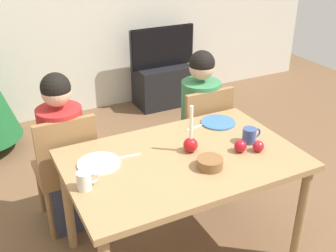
{
  "coord_description": "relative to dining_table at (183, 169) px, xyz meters",
  "views": [
    {
      "loc": [
        -1.04,
        -1.85,
        2.03
      ],
      "look_at": [
        0.0,
        0.2,
        0.87
      ],
      "focal_mm": 44.07,
      "sensor_mm": 36.0,
      "label": 1
    }
  ],
  "objects": [
    {
      "name": "fork_left",
      "position": [
        -0.3,
        0.15,
        0.09
      ],
      "size": [
        0.18,
        0.03,
        0.01
      ],
      "primitive_type": "cube",
      "rotation": [
        0.0,
        0.0,
        -0.08
      ],
      "color": "silver",
      "rests_on": "dining_table"
    },
    {
      "name": "bowl_walnuts",
      "position": [
        0.08,
        -0.17,
        0.11
      ],
      "size": [
        0.15,
        0.15,
        0.06
      ],
      "primitive_type": "cylinder",
      "color": "brown",
      "rests_on": "dining_table"
    },
    {
      "name": "candle_centerpiece",
      "position": [
        0.07,
        0.04,
        0.15
      ],
      "size": [
        0.09,
        0.09,
        0.31
      ],
      "color": "red",
      "rests_on": "dining_table"
    },
    {
      "name": "chair_left",
      "position": [
        -0.58,
        0.61,
        -0.15
      ],
      "size": [
        0.4,
        0.4,
        0.9
      ],
      "color": "olive",
      "rests_on": "ground"
    },
    {
      "name": "plate_left",
      "position": [
        -0.48,
        0.15,
        0.09
      ],
      "size": [
        0.25,
        0.25,
        0.01
      ],
      "primitive_type": "cylinder",
      "color": "white",
      "rests_on": "dining_table"
    },
    {
      "name": "apple_near_candle",
      "position": [
        0.34,
        -0.1,
        0.12
      ],
      "size": [
        0.08,
        0.08,
        0.08
      ],
      "primitive_type": "sphere",
      "color": "#B0121D",
      "rests_on": "dining_table"
    },
    {
      "name": "dining_table",
      "position": [
        0.0,
        0.0,
        0.0
      ],
      "size": [
        1.4,
        0.9,
        0.75
      ],
      "color": "#99754C",
      "rests_on": "ground"
    },
    {
      "name": "ground_plane",
      "position": [
        0.0,
        0.0,
        -0.67
      ],
      "size": [
        7.68,
        7.68,
        0.0
      ],
      "primitive_type": "plane",
      "color": "brown"
    },
    {
      "name": "person_left_child",
      "position": [
        -0.58,
        0.64,
        -0.1
      ],
      "size": [
        0.3,
        0.3,
        1.17
      ],
      "color": "#33384C",
      "rests_on": "ground"
    },
    {
      "name": "tv",
      "position": [
        0.99,
        2.3,
        0.04
      ],
      "size": [
        0.79,
        0.05,
        0.46
      ],
      "color": "black",
      "rests_on": "tv_stand"
    },
    {
      "name": "chair_right",
      "position": [
        0.5,
        0.61,
        -0.15
      ],
      "size": [
        0.4,
        0.4,
        0.9
      ],
      "color": "olive",
      "rests_on": "ground"
    },
    {
      "name": "apple_by_left_plate",
      "position": [
        0.45,
        -0.14,
        0.12
      ],
      "size": [
        0.07,
        0.07,
        0.07
      ],
      "primitive_type": "sphere",
      "color": "#AD1723",
      "rests_on": "dining_table"
    },
    {
      "name": "plate_right",
      "position": [
        0.44,
        0.29,
        0.09
      ],
      "size": [
        0.24,
        0.24,
        0.01
      ],
      "primitive_type": "cylinder",
      "color": "teal",
      "rests_on": "dining_table"
    },
    {
      "name": "mug_right",
      "position": [
        0.47,
        -0.03,
        0.13
      ],
      "size": [
        0.13,
        0.09,
        0.1
      ],
      "color": "#33477F",
      "rests_on": "dining_table"
    },
    {
      "name": "tv_stand",
      "position": [
        0.99,
        2.3,
        -0.43
      ],
      "size": [
        0.64,
        0.4,
        0.48
      ],
      "primitive_type": "cube",
      "color": "black",
      "rests_on": "ground"
    },
    {
      "name": "fork_right",
      "position": [
        0.27,
        0.3,
        0.09
      ],
      "size": [
        0.18,
        0.05,
        0.01
      ],
      "primitive_type": "cube",
      "rotation": [
        0.0,
        0.0,
        0.2
      ],
      "color": "silver",
      "rests_on": "dining_table"
    },
    {
      "name": "person_right_child",
      "position": [
        0.5,
        0.64,
        -0.1
      ],
      "size": [
        0.3,
        0.3,
        1.17
      ],
      "color": "#33384C",
      "rests_on": "ground"
    },
    {
      "name": "mug_left",
      "position": [
        -0.61,
        -0.05,
        0.13
      ],
      "size": [
        0.12,
        0.08,
        0.1
      ],
      "color": "silver",
      "rests_on": "dining_table"
    }
  ]
}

